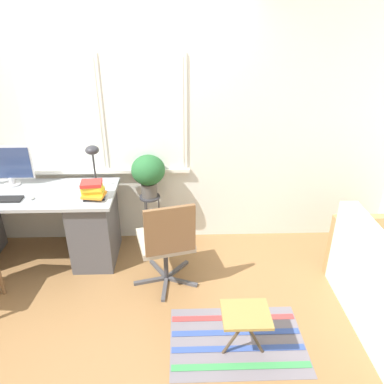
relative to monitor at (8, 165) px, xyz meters
name	(u,v)px	position (x,y,z in m)	size (l,w,h in m)	color
ground_plane	(121,277)	(1.09, -0.53, -0.98)	(14.00, 14.00, 0.00)	olive
wall_back_with_window	(119,121)	(1.08, 0.23, 0.37)	(9.00, 0.12, 2.70)	silver
desk	(31,225)	(0.18, -0.19, -0.58)	(1.75, 0.68, 0.76)	#9EA3A8
monitor	(8,165)	(0.00, 0.00, 0.00)	(0.47, 0.16, 0.41)	silver
keyboard	(1,199)	(0.02, -0.33, -0.21)	(0.38, 0.12, 0.02)	black
mouse	(32,198)	(0.31, -0.33, -0.20)	(0.04, 0.06, 0.03)	silver
desk_lamp	(93,155)	(0.86, -0.09, 0.13)	(0.13, 0.13, 0.44)	#2D2D33
book_stack	(93,190)	(0.88, -0.32, -0.13)	(0.22, 0.19, 0.17)	black
office_chair_swivel	(167,241)	(1.56, -0.65, -0.49)	(0.62, 0.60, 0.92)	#47474C
plant_stand	(150,204)	(1.37, 0.02, -0.47)	(0.22, 0.22, 0.60)	#333338
potted_plant	(148,172)	(1.37, 0.02, -0.10)	(0.34, 0.34, 0.45)	#514C47
floor_rug_striped	(237,341)	(2.13, -1.35, -0.98)	(1.06, 0.72, 0.01)	slate
folding_stool	(246,318)	(2.15, -1.46, -0.62)	(0.35, 0.30, 0.41)	olive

